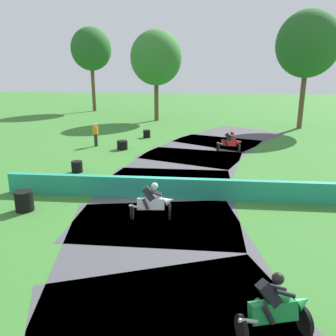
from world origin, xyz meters
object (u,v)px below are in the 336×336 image
object	(u,v)px
tire_stack_mid_b	(77,167)
track_marshal	(96,135)
motorcycle_trailing_green	(276,307)
motorcycle_lead_red	(230,142)
tire_stack_near	(147,134)
motorcycle_chase_white	(153,202)
tire_stack_far	(24,201)
tire_stack_mid_a	(122,145)

from	to	relation	value
tire_stack_mid_b	track_marshal	world-z (taller)	track_marshal
track_marshal	motorcycle_trailing_green	bearing A→B (deg)	-61.71
motorcycle_lead_red	tire_stack_near	xyz separation A→B (m)	(-6.28, 4.08, -0.33)
tire_stack_near	tire_stack_mid_b	bearing A→B (deg)	-102.51
motorcycle_chase_white	tire_stack_far	size ratio (longest dim) A/B	2.10
tire_stack_near	tire_stack_mid_a	distance (m)	4.34
motorcycle_lead_red	motorcycle_trailing_green	xyz separation A→B (m)	(-0.09, -16.57, 0.01)
tire_stack_mid_a	track_marshal	bearing A→B (deg)	159.30
motorcycle_lead_red	tire_stack_mid_b	size ratio (longest dim) A/B	2.88
motorcycle_trailing_green	tire_stack_mid_b	size ratio (longest dim) A/B	2.80
motorcycle_lead_red	tire_stack_mid_a	size ratio (longest dim) A/B	2.42
motorcycle_lead_red	motorcycle_trailing_green	distance (m)	16.57
motorcycle_lead_red	tire_stack_far	distance (m)	13.88
motorcycle_lead_red	track_marshal	world-z (taller)	track_marshal
motorcycle_chase_white	tire_stack_mid_b	distance (m)	7.34
tire_stack_mid_a	tire_stack_mid_b	xyz separation A→B (m)	(-1.17, -5.49, 0.00)
motorcycle_chase_white	tire_stack_mid_b	xyz separation A→B (m)	(-4.92, 5.43, -0.35)
motorcycle_trailing_green	tire_stack_mid_a	size ratio (longest dim) A/B	2.35
tire_stack_near	tire_stack_mid_a	bearing A→B (deg)	-103.10
tire_stack_mid_b	motorcycle_lead_red	bearing A→B (deg)	33.77
motorcycle_chase_white	motorcycle_lead_red	bearing A→B (deg)	72.41
motorcycle_lead_red	tire_stack_far	bearing A→B (deg)	-128.52
motorcycle_lead_red	tire_stack_mid_b	xyz separation A→B (m)	(-8.43, -5.64, -0.33)
tire_stack_near	tire_stack_mid_b	distance (m)	9.95
tire_stack_near	tire_stack_far	distance (m)	15.12
motorcycle_chase_white	tire_stack_near	bearing A→B (deg)	100.35
motorcycle_chase_white	motorcycle_trailing_green	distance (m)	6.47
tire_stack_near	tire_stack_far	size ratio (longest dim) A/B	0.75
tire_stack_far	tire_stack_near	bearing A→B (deg)	81.00
motorcycle_chase_white	tire_stack_near	world-z (taller)	motorcycle_chase_white
motorcycle_lead_red	tire_stack_mid_a	xyz separation A→B (m)	(-7.26, -0.15, -0.33)
motorcycle_trailing_green	tire_stack_far	distance (m)	10.28
motorcycle_lead_red	tire_stack_mid_a	bearing A→B (deg)	-178.82
motorcycle_chase_white	tire_stack_far	world-z (taller)	motorcycle_chase_white
tire_stack_mid_a	motorcycle_chase_white	bearing A→B (deg)	-71.05
tire_stack_far	track_marshal	distance (m)	11.53
motorcycle_lead_red	tire_stack_far	world-z (taller)	motorcycle_lead_red
tire_stack_far	motorcycle_lead_red	bearing A→B (deg)	51.48
track_marshal	tire_stack_mid_b	bearing A→B (deg)	-81.70
motorcycle_lead_red	motorcycle_trailing_green	size ratio (longest dim) A/B	1.03
tire_stack_far	motorcycle_chase_white	bearing A→B (deg)	-2.40
tire_stack_mid_a	track_marshal	world-z (taller)	track_marshal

